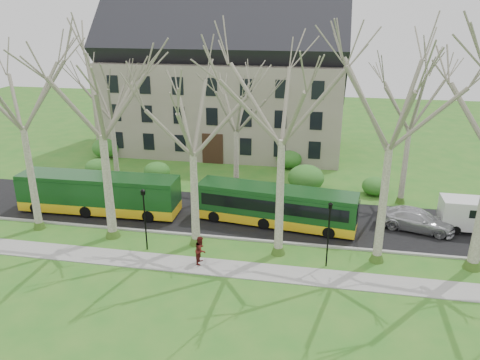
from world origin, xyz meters
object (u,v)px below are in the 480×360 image
bus_follow (276,206)px  pedestrian_b (201,250)px  bus_lead (99,193)px  sedan (416,220)px

bus_follow → pedestrian_b: bearing=-114.0°
pedestrian_b → bus_lead: bearing=58.5°
bus_follow → sedan: (10.28, 0.97, -0.71)m
bus_follow → sedan: size_ratio=2.21×
bus_lead → bus_follow: (14.03, 0.32, -0.10)m
bus_lead → pedestrian_b: bearing=-33.2°
pedestrian_b → bus_follow: bearing=-31.0°
bus_follow → pedestrian_b: bus_follow is taller
bus_follow → bus_lead: bearing=-171.1°
bus_lead → pedestrian_b: bus_lead is taller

